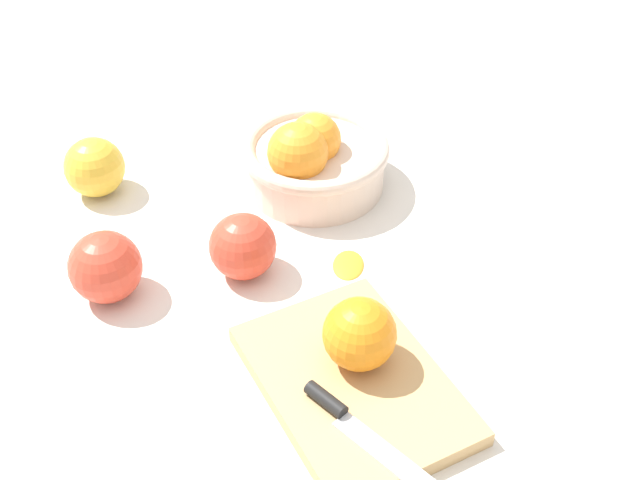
{
  "coord_description": "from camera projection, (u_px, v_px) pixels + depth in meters",
  "views": [
    {
      "loc": [
        0.64,
        -0.21,
        0.64
      ],
      "look_at": [
        -0.02,
        0.04,
        0.04
      ],
      "focal_mm": 46.76,
      "sensor_mm": 36.0,
      "label": 1
    }
  ],
  "objects": [
    {
      "name": "knife",
      "position": [
        352.0,
        421.0,
        0.76
      ],
      "size": [
        0.15,
        0.08,
        0.01
      ],
      "color": "silver",
      "rests_on": "cutting_board"
    },
    {
      "name": "orange_on_board",
      "position": [
        360.0,
        334.0,
        0.8
      ],
      "size": [
        0.07,
        0.07,
        0.07
      ],
      "primitive_type": "sphere",
      "color": "orange",
      "rests_on": "cutting_board"
    },
    {
      "name": "apple_front_left",
      "position": [
        105.0,
        267.0,
        0.89
      ],
      "size": [
        0.08,
        0.08,
        0.08
      ],
      "primitive_type": "sphere",
      "color": "#D6422D",
      "rests_on": "ground_plane"
    },
    {
      "name": "ground_plane",
      "position": [
        291.0,
        288.0,
        0.93
      ],
      "size": [
        2.4,
        2.4,
        0.0
      ],
      "primitive_type": "plane",
      "color": "silver"
    },
    {
      "name": "citrus_peel",
      "position": [
        348.0,
        263.0,
        0.95
      ],
      "size": [
        0.06,
        0.06,
        0.01
      ],
      "primitive_type": "ellipsoid",
      "rotation": [
        0.0,
        0.0,
        5.83
      ],
      "color": "orange",
      "rests_on": "ground_plane"
    },
    {
      "name": "bowl",
      "position": [
        313.0,
        159.0,
        1.04
      ],
      "size": [
        0.19,
        0.19,
        0.11
      ],
      "color": "beige",
      "rests_on": "ground_plane"
    },
    {
      "name": "apple_front_left_3",
      "position": [
        94.0,
        167.0,
        1.04
      ],
      "size": [
        0.08,
        0.08,
        0.08
      ],
      "primitive_type": "sphere",
      "color": "gold",
      "rests_on": "ground_plane"
    },
    {
      "name": "cutting_board",
      "position": [
        353.0,
        384.0,
        0.81
      ],
      "size": [
        0.25,
        0.19,
        0.02
      ],
      "primitive_type": "cube",
      "rotation": [
        0.0,
        0.0,
        0.12
      ],
      "color": "tan",
      "rests_on": "ground_plane"
    },
    {
      "name": "apple_front_left_2",
      "position": [
        243.0,
        246.0,
        0.92
      ],
      "size": [
        0.08,
        0.08,
        0.08
      ],
      "primitive_type": "sphere",
      "color": "#D6422D",
      "rests_on": "ground_plane"
    }
  ]
}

